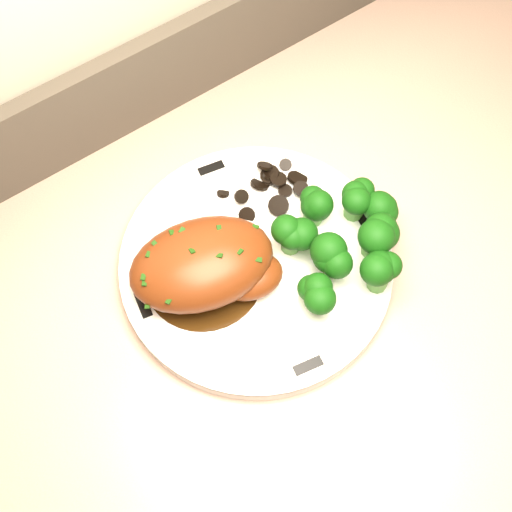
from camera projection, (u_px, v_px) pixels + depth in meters
counter at (161, 488)px, 1.06m from camera, size 2.14×0.71×1.05m
plate at (256, 264)px, 0.72m from camera, size 0.33×0.33×0.02m
rim_accent_0 at (211, 168)px, 0.76m from camera, size 0.03×0.02×0.00m
rim_accent_1 at (143, 305)px, 0.68m from camera, size 0.02×0.03×0.00m
rim_accent_2 at (308, 366)px, 0.65m from camera, size 0.03×0.02×0.00m
rim_accent_3 at (362, 218)px, 0.73m from camera, size 0.02×0.03×0.00m
gravy_pool at (204, 275)px, 0.70m from camera, size 0.13×0.13×0.00m
chicken_breast at (207, 265)px, 0.67m from camera, size 0.18×0.14×0.06m
mushroom_pile at (263, 194)px, 0.74m from camera, size 0.09×0.07×0.02m
broccoli_florets at (345, 238)px, 0.69m from camera, size 0.15×0.14×0.05m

